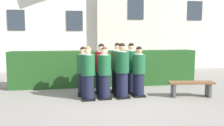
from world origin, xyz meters
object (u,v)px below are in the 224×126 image
Objects in this scene: student_rear_row_2 at (117,69)px; student_rear_row_3 at (131,69)px; student_in_red_blazer at (101,70)px; wooden_bench at (191,86)px; student_front_row_0 at (88,74)px; student_front_row_1 at (104,74)px; student_front_row_2 at (122,72)px; student_rear_row_0 at (83,72)px; student_front_row_3 at (139,73)px.

student_rear_row_2 reaches higher than student_rear_row_3.
student_in_red_blazer is 2.87m from wooden_bench.
student_front_row_0 reaches higher than student_front_row_1.
student_front_row_2 is 1.17× the size of wooden_bench.
student_front_row_2 reaches higher than wooden_bench.
student_rear_row_0 reaches higher than wooden_bench.
student_front_row_2 is 0.78m from student_in_red_blazer.
student_front_row_0 is 0.56m from student_rear_row_0.
student_rear_row_3 is (1.49, 0.72, 0.04)m from student_front_row_0.
student_rear_row_2 is (-0.03, 0.61, -0.00)m from student_front_row_2.
student_rear_row_3 is (1.01, 0.11, 0.01)m from student_in_red_blazer.
student_front_row_1 is at bearing 5.92° from student_front_row_0.
student_rear_row_3 is at bearing 6.11° from student_rear_row_0.
student_front_row_1 reaches higher than student_front_row_3.
student_in_red_blazer is 1.15× the size of wooden_bench.
student_rear_row_0 is 0.93× the size of student_rear_row_2.
student_in_red_blazer is at bearing 92.32° from student_front_row_1.
student_in_red_blazer is (-0.57, 0.54, -0.01)m from student_front_row_2.
student_rear_row_0 is 3.41m from wooden_bench.
student_front_row_2 reaches higher than student_in_red_blazer.
student_front_row_2 is 2.21m from wooden_bench.
student_in_red_blazer reaches higher than student_front_row_1.
student_front_row_0 is 0.96× the size of student_in_red_blazer.
wooden_bench is (2.18, -0.86, -0.45)m from student_rear_row_2.
student_rear_row_2 is at bearing 34.24° from student_front_row_0.
student_rear_row_2 is (1.13, 0.14, 0.06)m from student_rear_row_0.
student_front_row_3 is at bearing 6.02° from student_front_row_0.
student_rear_row_3 is at bearing 55.44° from student_front_row_2.
student_front_row_2 is at bearing -22.14° from student_rear_row_0.
student_rear_row_2 reaches higher than student_front_row_0.
student_front_row_0 is 1.02× the size of student_rear_row_0.
student_front_row_0 is 1.65m from student_rear_row_3.
student_rear_row_0 is at bearing 140.82° from student_front_row_1.
student_front_row_3 is 1.01× the size of student_rear_row_0.
student_front_row_0 is 1.05m from student_front_row_2.
student_front_row_0 is 3.23m from wooden_bench.
student_in_red_blazer reaches higher than wooden_bench.
wooden_bench is (3.31, -0.72, -0.40)m from student_rear_row_0.
student_front_row_0 is 1.23m from student_rear_row_2.
student_front_row_2 is 1.07× the size of student_front_row_3.
student_in_red_blazer is at bearing 52.40° from student_front_row_0.
student_rear_row_0 is 0.95× the size of student_in_red_blazer.
student_in_red_blazer is at bearing -174.04° from student_rear_row_3.
student_front_row_1 is (0.50, 0.05, -0.01)m from student_front_row_0.
student_front_row_3 is (1.10, 0.12, -0.00)m from student_front_row_1.
student_front_row_1 is at bearing -129.10° from student_rear_row_2.
student_front_row_3 is 1.21m from student_in_red_blazer.
student_rear_row_0 is 0.94× the size of student_rear_row_3.
student_front_row_0 is at bearing -154.12° from student_rear_row_3.
student_front_row_3 is at bearing 6.07° from student_front_row_1.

